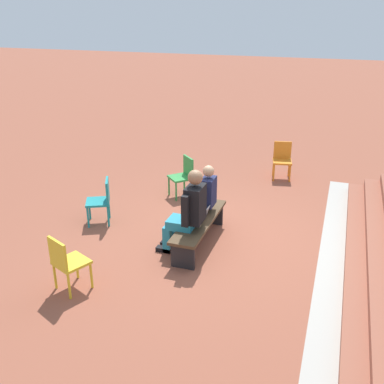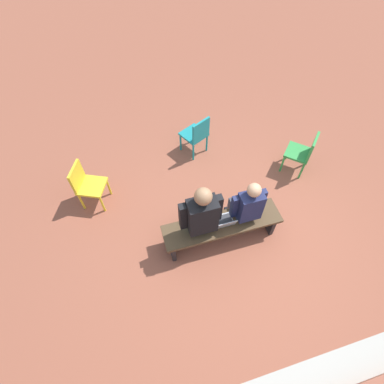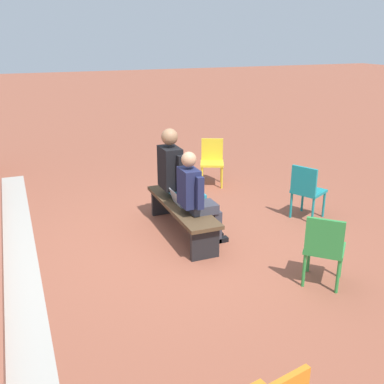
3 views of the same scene
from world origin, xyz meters
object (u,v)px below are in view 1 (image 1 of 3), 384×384
at_px(laptop, 200,217).
at_px(plastic_chair_near_bench_right, 66,261).
at_px(person_adult, 188,210).
at_px(bench, 199,225).
at_px(plastic_chair_by_pillar, 184,174).
at_px(person_student, 202,197).
at_px(plastic_chair_foreground, 282,158).
at_px(plastic_chair_near_bench_left, 102,199).

bearing_deg(laptop, plastic_chair_near_bench_right, -35.21).
bearing_deg(person_adult, laptop, 166.31).
distance_m(bench, plastic_chair_by_pillar, 2.10).
distance_m(person_student, laptop, 0.41).
bearing_deg(plastic_chair_near_bench_right, plastic_chair_foreground, 158.64).
height_order(person_adult, plastic_chair_near_bench_left, person_adult).
xyz_separation_m(plastic_chair_foreground, plastic_chair_near_bench_left, (3.43, -2.76, 0.00)).
relative_size(bench, laptop, 5.62).
bearing_deg(plastic_chair_by_pillar, laptop, 27.43).
distance_m(person_adult, plastic_chair_near_bench_right, 1.99).
bearing_deg(person_adult, person_student, 179.23).
xyz_separation_m(bench, person_adult, (0.34, -0.07, 0.40)).
bearing_deg(plastic_chair_near_bench_left, plastic_chair_by_pillar, 149.86).
bearing_deg(person_student, bench, 9.86).
bearing_deg(person_adult, plastic_chair_foreground, 167.13).
xyz_separation_m(person_student, person_adult, (0.71, -0.01, 0.07)).
relative_size(bench, person_student, 1.41).
bearing_deg(person_student, person_adult, -0.77).
relative_size(bench, plastic_chair_by_pillar, 2.14).
relative_size(person_adult, plastic_chair_near_bench_right, 1.72).
distance_m(plastic_chair_near_bench_right, plastic_chair_by_pillar, 3.76).
bearing_deg(bench, laptop, 124.81).
height_order(person_adult, plastic_chair_near_bench_right, person_adult).
relative_size(person_student, plastic_chair_near_bench_left, 1.52).
bearing_deg(laptop, bench, -55.19).
distance_m(person_adult, plastic_chair_foreground, 4.07).
bearing_deg(plastic_chair_near_bench_right, plastic_chair_near_bench_left, -163.59).
relative_size(plastic_chair_near_bench_right, plastic_chair_near_bench_left, 1.00).
bearing_deg(person_adult, plastic_chair_near_bench_right, -39.04).
bearing_deg(plastic_chair_foreground, person_adult, -12.87).
bearing_deg(bench, plastic_chair_by_pillar, -152.96).
xyz_separation_m(plastic_chair_near_bench_right, plastic_chair_by_pillar, (-3.74, 0.37, 0.00)).
bearing_deg(plastic_chair_near_bench_right, bench, 144.92).
bearing_deg(person_adult, plastic_chair_by_pillar, -158.28).
bearing_deg(laptop, plastic_chair_near_bench_left, -95.34).
bearing_deg(person_student, laptop, 11.95).
relative_size(bench, person_adult, 1.25).
relative_size(person_adult, plastic_chair_foreground, 1.72).
distance_m(person_adult, plastic_chair_near_bench_left, 1.95).
relative_size(plastic_chair_foreground, plastic_chair_near_bench_left, 1.00).
bearing_deg(plastic_chair_near_bench_left, person_student, 95.40).
bearing_deg(person_student, plastic_chair_foreground, 164.62).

